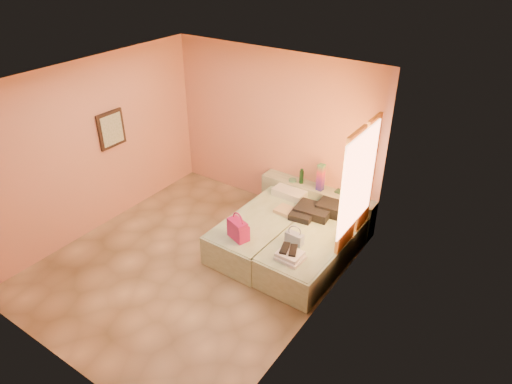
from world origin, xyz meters
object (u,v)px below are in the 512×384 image
bed_right (314,249)px  flower_vase (356,192)px  bed_left (264,230)px  towel_stack (290,257)px  water_bottle (301,176)px  green_book (341,192)px  magenta_handbag (238,229)px  blue_handbag (294,238)px  headboard_ledge (316,204)px

bed_right → flower_vase: bearing=83.3°
bed_left → towel_stack: bearing=-37.0°
bed_left → towel_stack: (0.88, -0.69, 0.30)m
bed_right → water_bottle: (-0.83, 1.04, 0.53)m
flower_vase → towel_stack: flower_vase is taller
green_book → magenta_handbag: (-0.78, -1.81, -0.01)m
green_book → water_bottle: bearing=-169.9°
bed_left → flower_vase: 1.59m
green_book → blue_handbag: green_book is taller
blue_handbag → flower_vase: bearing=79.8°
green_book → magenta_handbag: bearing=-109.9°
green_book → headboard_ledge: bearing=-166.6°
bed_left → green_book: green_book is taller
blue_handbag → bed_left: bearing=157.4°
magenta_handbag → towel_stack: magenta_handbag is taller
bed_right → towel_stack: size_ratio=5.71×
flower_vase → bed_right: bearing=-97.8°
magenta_handbag → towel_stack: size_ratio=0.94×
bed_left → flower_vase: size_ratio=7.74×
blue_handbag → towel_stack: (0.14, -0.35, -0.04)m
green_book → blue_handbag: bearing=-88.1°
bed_right → water_bottle: water_bottle is taller
water_bottle → flower_vase: (0.98, 0.03, -0.00)m
bed_right → blue_handbag: size_ratio=7.45×
blue_handbag → towel_stack: blue_handbag is taller
bed_left → towel_stack: size_ratio=5.71×
bed_left → green_book: (0.78, 1.12, 0.42)m
headboard_ledge → flower_vase: bearing=1.9°
water_bottle → flower_vase: same height
headboard_ledge → bed_left: (-0.38, -1.05, -0.08)m
headboard_ledge → green_book: (0.40, 0.07, 0.34)m
flower_vase → green_book: bearing=169.7°
bed_left → green_book: bearing=56.4°
water_bottle → towel_stack: water_bottle is taller
headboard_ledge → blue_handbag: bearing=-75.3°
headboard_ledge → magenta_handbag: size_ratio=6.21×
magenta_handbag → bed_left: bearing=109.2°
bed_left → magenta_handbag: (-0.00, -0.69, 0.40)m
headboard_ledge → water_bottle: (-0.31, -0.01, 0.45)m
water_bottle → towel_stack: 1.92m
headboard_ledge → bed_right: headboard_ledge is taller
bed_left → magenta_handbag: bearing=-89.2°
bed_right → magenta_handbag: (-0.90, -0.69, 0.40)m
blue_handbag → magenta_handbag: bearing=-152.9°
flower_vase → water_bottle: bearing=-178.0°
flower_vase → bed_left: bearing=-134.3°
headboard_ledge → flower_vase: size_ratio=7.93×
flower_vase → towel_stack: (-0.17, -1.76, -0.23)m
bed_left → green_book: 1.43m
green_book → towel_stack: size_ratio=0.52×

